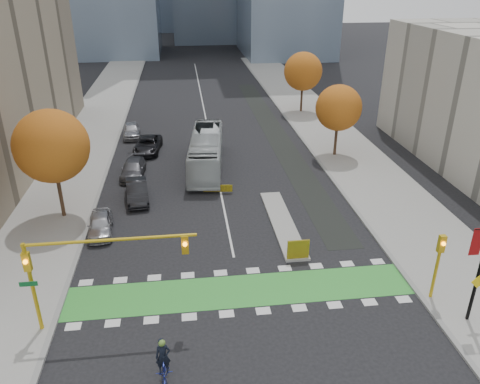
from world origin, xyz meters
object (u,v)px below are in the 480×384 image
object	(u,v)px
tree_west	(52,146)
bus	(206,151)
tree_east_near	(339,108)
cyclist	(164,367)
parked_car_a	(100,224)
parked_car_c	(133,169)
hazard_board	(298,249)
parked_car_e	(132,130)
parked_car_b	(137,191)
tree_east_far	(303,71)
parked_car_d	(148,145)
traffic_signal_west	(83,261)
traffic_signal_east	(439,258)

from	to	relation	value
tree_west	bus	bearing A→B (deg)	36.82
tree_west	tree_east_near	xyz separation A→B (m)	(24.00, 10.00, -0.75)
cyclist	parked_car_a	xyz separation A→B (m)	(-4.73, 13.83, -0.10)
parked_car_c	hazard_board	bearing A→B (deg)	-49.43
hazard_board	parked_car_c	bearing A→B (deg)	127.26
tree_west	parked_car_c	bearing A→B (deg)	58.07
parked_car_a	cyclist	bearing A→B (deg)	-76.65
hazard_board	parked_car_e	world-z (taller)	parked_car_e
parked_car_b	tree_west	bearing A→B (deg)	-163.54
tree_east_near	tree_east_far	distance (m)	16.01
cyclist	parked_car_d	size ratio (longest dim) A/B	0.45
hazard_board	parked_car_c	distance (m)	18.94
cyclist	parked_car_d	bearing A→B (deg)	90.51
traffic_signal_west	cyclist	distance (m)	6.40
tree_west	parked_car_e	bearing A→B (deg)	79.39
bus	parked_car_c	world-z (taller)	bus
cyclist	bus	distance (m)	25.16
parked_car_c	parked_car_b	bearing A→B (deg)	-78.48
bus	parked_car_c	distance (m)	6.79
parked_car_b	parked_car_c	distance (m)	5.05
hazard_board	parked_car_d	bearing A→B (deg)	116.26
traffic_signal_west	parked_car_a	distance (m)	10.39
hazard_board	tree_west	xyz separation A→B (m)	(-16.00, 7.80, 4.82)
parked_car_c	bus	bearing A→B (deg)	12.62
traffic_signal_west	bus	size ratio (longest dim) A/B	0.72
tree_west	parked_car_c	xyz separation A→B (m)	(4.53, 7.27, -4.92)
hazard_board	cyclist	xyz separation A→B (m)	(-8.18, -8.76, -0.01)
traffic_signal_west	traffic_signal_east	bearing A→B (deg)	0.01
traffic_signal_west	parked_car_c	world-z (taller)	traffic_signal_west
parked_car_e	hazard_board	bearing A→B (deg)	-68.84
traffic_signal_west	cyclist	xyz separation A→B (m)	(3.75, -4.04, -3.25)
cyclist	parked_car_e	size ratio (longest dim) A/B	0.53
bus	parked_car_a	xyz separation A→B (m)	(-8.09, -11.09, -0.95)
parked_car_c	parked_car_d	bearing A→B (deg)	84.46
cyclist	tree_east_near	bearing A→B (deg)	54.74
tree_west	parked_car_e	world-z (taller)	tree_west
tree_east_near	parked_car_c	distance (m)	20.09
cyclist	traffic_signal_west	bearing A→B (deg)	128.90
cyclist	parked_car_a	world-z (taller)	cyclist
tree_east_near	parked_car_b	xyz separation A→B (m)	(-18.74, -7.73, -4.09)
tree_west	tree_east_near	world-z (taller)	tree_west
tree_west	bus	xyz separation A→B (m)	(11.17, 8.36, -3.98)
parked_car_e	parked_car_d	bearing A→B (deg)	-72.16
bus	parked_car_e	xyz separation A→B (m)	(-7.71, 10.12, -0.88)
parked_car_b	parked_car_c	xyz separation A→B (m)	(-0.72, 5.00, -0.08)
traffic_signal_east	parked_car_d	distance (m)	31.12
traffic_signal_west	tree_east_far	bearing A→B (deg)	62.05
hazard_board	parked_car_c	size ratio (longest dim) A/B	0.29
tree_east_near	parked_car_d	distance (m)	19.27
tree_west	parked_car_c	size ratio (longest dim) A/B	1.72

